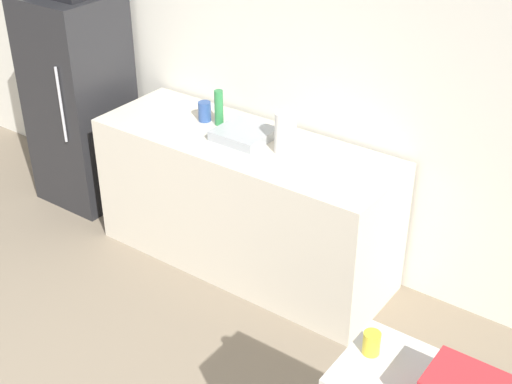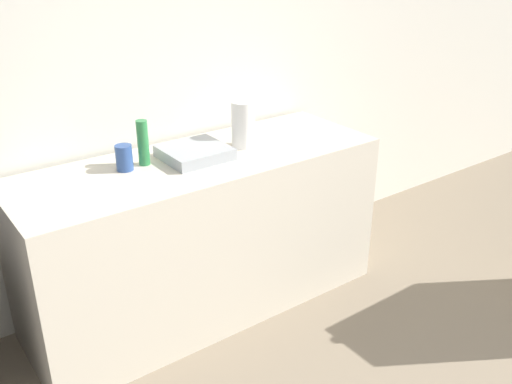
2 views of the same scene
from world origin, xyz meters
The scene contains 6 objects.
wall_back centered at (0.00, 2.71, 1.30)m, with size 8.00×0.06×2.60m, color silver.
counter centered at (0.23, 2.31, 0.45)m, with size 1.97×0.68×0.90m, color beige.
sink_basin centered at (0.22, 2.33, 0.93)m, with size 0.32×0.31×0.06m, color #9EA3A8.
bottle_tall centered at (-0.03, 2.41, 1.02)m, with size 0.06×0.06×0.23m, color #2D7F42.
bottle_short centered at (-0.14, 2.40, 0.97)m, with size 0.08×0.08×0.13m, color #2D4C8C.
paper_towel_roll centered at (0.52, 2.33, 1.03)m, with size 0.13×0.13×0.25m, color white.
Camera 2 is at (-1.16, -0.09, 1.97)m, focal length 40.00 mm.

